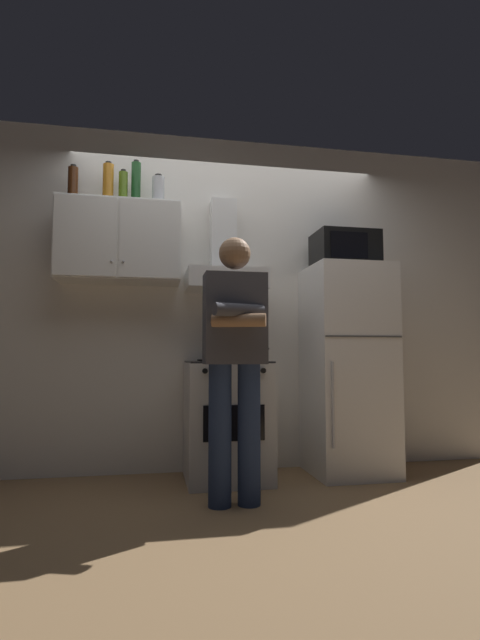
% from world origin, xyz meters
% --- Properties ---
extents(ground_plane, '(7.00, 7.00, 0.00)m').
position_xyz_m(ground_plane, '(0.00, 0.00, 0.00)').
color(ground_plane, olive).
extents(back_wall_tiled, '(4.80, 0.10, 2.70)m').
position_xyz_m(back_wall_tiled, '(0.00, 0.60, 1.35)').
color(back_wall_tiled, silver).
rests_on(back_wall_tiled, ground_plane).
extents(upper_cabinet, '(0.90, 0.37, 0.60)m').
position_xyz_m(upper_cabinet, '(-0.85, 0.37, 1.75)').
color(upper_cabinet, white).
extents(stove_oven, '(0.60, 0.62, 0.87)m').
position_xyz_m(stove_oven, '(-0.05, 0.25, 0.43)').
color(stove_oven, silver).
rests_on(stove_oven, ground_plane).
extents(range_hood, '(0.60, 0.44, 0.75)m').
position_xyz_m(range_hood, '(-0.05, 0.38, 1.60)').
color(range_hood, white).
extents(refrigerator, '(0.60, 0.62, 1.60)m').
position_xyz_m(refrigerator, '(0.90, 0.25, 0.80)').
color(refrigerator, white).
rests_on(refrigerator, ground_plane).
extents(microwave, '(0.48, 0.37, 0.28)m').
position_xyz_m(microwave, '(0.90, 0.27, 1.74)').
color(microwave, black).
rests_on(microwave, refrigerator).
extents(person_standing, '(0.38, 0.33, 1.64)m').
position_xyz_m(person_standing, '(-0.10, -0.36, 0.90)').
color(person_standing, navy).
rests_on(person_standing, ground_plane).
extents(cooking_pot, '(0.32, 0.22, 0.09)m').
position_xyz_m(cooking_pot, '(0.08, 0.13, 0.92)').
color(cooking_pot, '#B7BABF').
rests_on(cooking_pot, stove_oven).
extents(bottle_canister_steel, '(0.09, 0.09, 0.24)m').
position_xyz_m(bottle_canister_steel, '(-0.57, 0.36, 2.16)').
color(bottle_canister_steel, '#B2B5BA').
rests_on(bottle_canister_steel, upper_cabinet).
extents(bottle_wine_green, '(0.07, 0.07, 0.36)m').
position_xyz_m(bottle_wine_green, '(-0.74, 0.41, 2.22)').
color(bottle_wine_green, '#19471E').
rests_on(bottle_wine_green, upper_cabinet).
extents(bottle_rum_dark, '(0.07, 0.07, 0.28)m').
position_xyz_m(bottle_rum_dark, '(-1.20, 0.39, 2.18)').
color(bottle_rum_dark, '#47230F').
rests_on(bottle_rum_dark, upper_cabinet).
extents(bottle_olive_oil, '(0.07, 0.07, 0.27)m').
position_xyz_m(bottle_olive_oil, '(-0.83, 0.38, 2.18)').
color(bottle_olive_oil, '#4C6B19').
rests_on(bottle_olive_oil, upper_cabinet).
extents(bottle_liquor_amber, '(0.08, 0.08, 0.32)m').
position_xyz_m(bottle_liquor_amber, '(-0.94, 0.39, 2.20)').
color(bottle_liquor_amber, '#B7721E').
rests_on(bottle_liquor_amber, upper_cabinet).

